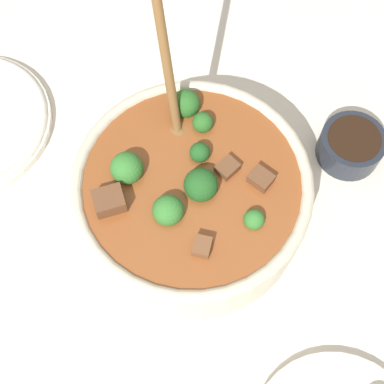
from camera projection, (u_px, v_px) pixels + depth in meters
ground_plane at (192, 212)px, 0.74m from camera, size 4.00×4.00×0.00m
stew_bowl at (192, 194)px, 0.69m from camera, size 0.32×0.30×0.30m
condiment_bowl at (351, 145)px, 0.76m from camera, size 0.09×0.09×0.04m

